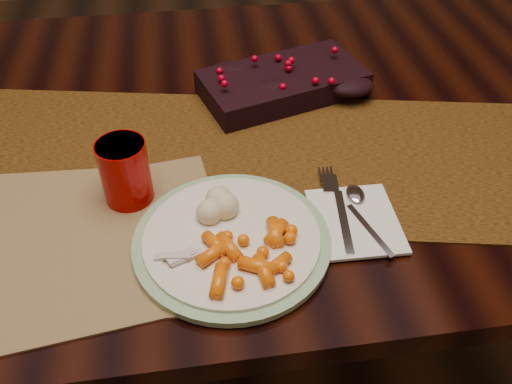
{
  "coord_description": "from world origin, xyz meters",
  "views": [
    {
      "loc": [
        -0.06,
        -0.84,
        1.34
      ],
      "look_at": [
        0.03,
        -0.26,
        0.8
      ],
      "focal_mm": 38.0,
      "sensor_mm": 36.0,
      "label": 1
    }
  ],
  "objects": [
    {
      "name": "turkey_shreds",
      "position": [
        -0.08,
        -0.35,
        0.78
      ],
      "size": [
        0.08,
        0.07,
        0.01
      ],
      "primitive_type": null,
      "rotation": [
        0.0,
        0.0,
        0.24
      ],
      "color": "#AA9990",
      "rests_on": "dinner_plate"
    },
    {
      "name": "baby_carrots",
      "position": [
        -0.0,
        -0.36,
        0.78
      ],
      "size": [
        0.13,
        0.12,
        0.02
      ],
      "primitive_type": null,
      "rotation": [
        0.0,
        0.0,
        0.21
      ],
      "color": "#EC6107",
      "rests_on": "dinner_plate"
    },
    {
      "name": "placemat_second",
      "position": [
        -0.29,
        -0.26,
        0.75
      ],
      "size": [
        0.44,
        0.33,
        0.0
      ],
      "primitive_type": "cube",
      "rotation": [
        0.0,
        0.0,
        -0.05
      ],
      "color": "brown",
      "rests_on": "dining_table"
    },
    {
      "name": "fork",
      "position": [
        0.15,
        -0.28,
        0.76
      ],
      "size": [
        0.05,
        0.17,
        0.0
      ],
      "primitive_type": null,
      "rotation": [
        0.0,
        0.0,
        -0.12
      ],
      "color": "silver",
      "rests_on": "napkin"
    },
    {
      "name": "napkin",
      "position": [
        0.17,
        -0.3,
        0.76
      ],
      "size": [
        0.13,
        0.15,
        0.01
      ],
      "primitive_type": "cube",
      "rotation": [
        0.0,
        0.0,
        -0.02
      ],
      "color": "white",
      "rests_on": "placemat_main"
    },
    {
      "name": "dining_table",
      "position": [
        0.0,
        0.0,
        0.38
      ],
      "size": [
        1.8,
        1.0,
        0.75
      ],
      "primitive_type": "cube",
      "color": "black",
      "rests_on": "floor"
    },
    {
      "name": "centerpiece",
      "position": [
        0.13,
        0.07,
        0.78
      ],
      "size": [
        0.35,
        0.24,
        0.06
      ],
      "primitive_type": null,
      "rotation": [
        0.0,
        0.0,
        0.29
      ],
      "color": "black",
      "rests_on": "table_runner"
    },
    {
      "name": "dinner_plate",
      "position": [
        -0.02,
        -0.31,
        0.76
      ],
      "size": [
        0.32,
        0.32,
        0.02
      ],
      "primitive_type": "cylinder",
      "rotation": [
        0.0,
        0.0,
        -0.13
      ],
      "color": "#F0E1C6",
      "rests_on": "placemat_main"
    },
    {
      "name": "table_runner",
      "position": [
        0.05,
        -0.12,
        0.75
      ],
      "size": [
        1.86,
        0.72,
        0.0
      ],
      "primitive_type": "cube",
      "rotation": [
        0.0,
        0.0,
        -0.2
      ],
      "color": "black",
      "rests_on": "dining_table"
    },
    {
      "name": "floor",
      "position": [
        0.0,
        0.0,
        0.0
      ],
      "size": [
        5.0,
        5.0,
        0.0
      ],
      "primitive_type": "plane",
      "color": "black",
      "rests_on": "ground"
    },
    {
      "name": "placemat_main",
      "position": [
        -0.24,
        -0.29,
        0.75
      ],
      "size": [
        0.47,
        0.37,
        0.0
      ],
      "primitive_type": "cube",
      "rotation": [
        0.0,
        0.0,
        0.13
      ],
      "color": "brown",
      "rests_on": "dining_table"
    },
    {
      "name": "red_cup",
      "position": [
        -0.16,
        -0.19,
        0.81
      ],
      "size": [
        0.08,
        0.08,
        0.1
      ],
      "primitive_type": "cylinder",
      "rotation": [
        0.0,
        0.0,
        0.07
      ],
      "color": "#9F0200",
      "rests_on": "placemat_main"
    },
    {
      "name": "mashed_potatoes",
      "position": [
        -0.04,
        -0.26,
        0.79
      ],
      "size": [
        0.1,
        0.1,
        0.05
      ],
      "primitive_type": null,
      "rotation": [
        0.0,
        0.0,
        0.37
      ],
      "color": "tan",
      "rests_on": "dinner_plate"
    },
    {
      "name": "spoon",
      "position": [
        0.19,
        -0.3,
        0.76
      ],
      "size": [
        0.07,
        0.15,
        0.0
      ],
      "primitive_type": null,
      "rotation": [
        0.0,
        0.0,
        0.29
      ],
      "color": "silver",
      "rests_on": "napkin"
    }
  ]
}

